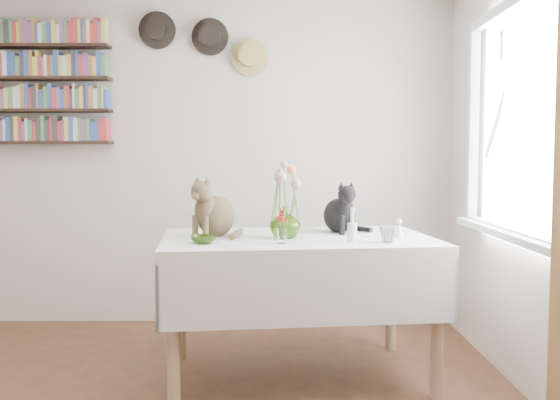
{
  "coord_description": "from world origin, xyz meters",
  "views": [
    {
      "loc": [
        0.66,
        -2.59,
        1.29
      ],
      "look_at": [
        0.68,
        0.91,
        1.05
      ],
      "focal_mm": 40.0,
      "sensor_mm": 36.0,
      "label": 1
    }
  ],
  "objects_px": {
    "dining_table": "(297,272)",
    "black_cat": "(339,206)",
    "tabby_cat": "(216,205)",
    "bookshelf_unit": "(44,84)",
    "flower_vase": "(285,222)"
  },
  "relations": [
    {
      "from": "dining_table",
      "to": "black_cat",
      "type": "distance_m",
      "value": 0.5
    },
    {
      "from": "black_cat",
      "to": "bookshelf_unit",
      "type": "height_order",
      "value": "bookshelf_unit"
    },
    {
      "from": "tabby_cat",
      "to": "flower_vase",
      "type": "height_order",
      "value": "tabby_cat"
    },
    {
      "from": "tabby_cat",
      "to": "black_cat",
      "type": "distance_m",
      "value": 0.76
    },
    {
      "from": "dining_table",
      "to": "tabby_cat",
      "type": "distance_m",
      "value": 0.61
    },
    {
      "from": "tabby_cat",
      "to": "bookshelf_unit",
      "type": "distance_m",
      "value": 1.98
    },
    {
      "from": "tabby_cat",
      "to": "flower_vase",
      "type": "xyz_separation_m",
      "value": [
        0.4,
        -0.1,
        -0.09
      ]
    },
    {
      "from": "flower_vase",
      "to": "bookshelf_unit",
      "type": "height_order",
      "value": "bookshelf_unit"
    },
    {
      "from": "dining_table",
      "to": "black_cat",
      "type": "height_order",
      "value": "black_cat"
    },
    {
      "from": "dining_table",
      "to": "tabby_cat",
      "type": "bearing_deg",
      "value": 175.66
    },
    {
      "from": "black_cat",
      "to": "flower_vase",
      "type": "xyz_separation_m",
      "value": [
        -0.34,
        -0.29,
        -0.07
      ]
    },
    {
      "from": "dining_table",
      "to": "bookshelf_unit",
      "type": "bearing_deg",
      "value": 148.39
    },
    {
      "from": "dining_table",
      "to": "black_cat",
      "type": "relative_size",
      "value": 5.14
    },
    {
      "from": "dining_table",
      "to": "flower_vase",
      "type": "height_order",
      "value": "flower_vase"
    },
    {
      "from": "dining_table",
      "to": "flower_vase",
      "type": "relative_size",
      "value": 8.89
    }
  ]
}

